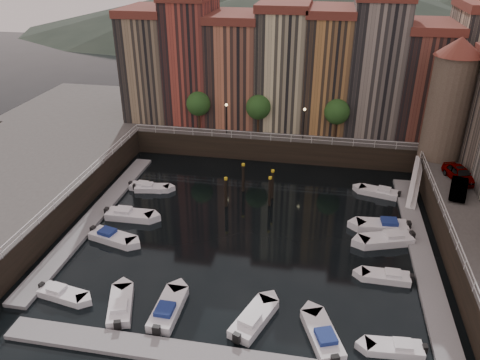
% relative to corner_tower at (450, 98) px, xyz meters
% --- Properties ---
extents(ground, '(200.00, 200.00, 0.00)m').
position_rel_corner_tower_xyz_m(ground, '(-20.00, -14.50, -10.19)').
color(ground, black).
rests_on(ground, ground).
extents(quay_far, '(80.00, 20.00, 3.00)m').
position_rel_corner_tower_xyz_m(quay_far, '(-20.00, 11.50, -8.69)').
color(quay_far, black).
rests_on(quay_far, ground).
extents(dock_left, '(2.00, 28.00, 0.35)m').
position_rel_corner_tower_xyz_m(dock_left, '(-36.20, -15.50, -10.02)').
color(dock_left, gray).
rests_on(dock_left, ground).
extents(dock_right, '(2.00, 28.00, 0.35)m').
position_rel_corner_tower_xyz_m(dock_right, '(-3.80, -15.50, -10.02)').
color(dock_right, gray).
rests_on(dock_right, ground).
extents(dock_near, '(30.00, 2.00, 0.35)m').
position_rel_corner_tower_xyz_m(dock_near, '(-20.00, -31.50, -10.02)').
color(dock_near, gray).
rests_on(dock_near, ground).
extents(mountains, '(145.00, 100.00, 18.00)m').
position_rel_corner_tower_xyz_m(mountains, '(-18.28, 95.50, -2.28)').
color(mountains, '#2D382D').
rests_on(mountains, ground).
extents(far_terrace, '(48.70, 10.30, 17.50)m').
position_rel_corner_tower_xyz_m(far_terrace, '(-16.69, 9.00, 0.76)').
color(far_terrace, '#8B7658').
rests_on(far_terrace, quay_far).
extents(corner_tower, '(5.20, 5.20, 13.80)m').
position_rel_corner_tower_xyz_m(corner_tower, '(0.00, 0.00, 0.00)').
color(corner_tower, '#6B5B4C').
rests_on(corner_tower, quay_right).
extents(promenade_trees, '(21.20, 3.20, 5.20)m').
position_rel_corner_tower_xyz_m(promenade_trees, '(-21.33, 3.70, -3.61)').
color(promenade_trees, black).
rests_on(promenade_trees, quay_far).
extents(street_lamps, '(10.36, 0.36, 4.18)m').
position_rel_corner_tower_xyz_m(street_lamps, '(-21.00, 2.70, -4.30)').
color(street_lamps, black).
rests_on(street_lamps, quay_far).
extents(railings, '(36.08, 34.04, 0.52)m').
position_rel_corner_tower_xyz_m(railings, '(-20.00, -9.62, -6.41)').
color(railings, white).
rests_on(railings, ground).
extents(gangway, '(2.78, 8.32, 3.73)m').
position_rel_corner_tower_xyz_m(gangway, '(-2.90, -4.50, -8.28)').
color(gangway, white).
rests_on(gangway, ground).
extents(mooring_pilings, '(5.02, 4.14, 3.78)m').
position_rel_corner_tower_xyz_m(mooring_pilings, '(-20.62, -8.93, -8.54)').
color(mooring_pilings, black).
rests_on(mooring_pilings, ground).
extents(boat_left_0, '(4.36, 2.24, 0.98)m').
position_rel_corner_tower_xyz_m(boat_left_0, '(-33.19, -27.54, -9.86)').
color(boat_left_0, white).
rests_on(boat_left_0, ground).
extents(boat_left_1, '(5.00, 2.87, 1.12)m').
position_rel_corner_tower_xyz_m(boat_left_1, '(-32.64, -19.24, -9.82)').
color(boat_left_1, white).
rests_on(boat_left_1, ground).
extents(boat_left_2, '(5.14, 1.95, 1.18)m').
position_rel_corner_tower_xyz_m(boat_left_2, '(-32.65, -15.10, -9.80)').
color(boat_left_2, white).
rests_on(boat_left_2, ground).
extents(boat_left_3, '(4.23, 2.14, 0.95)m').
position_rel_corner_tower_xyz_m(boat_left_3, '(-32.50, -8.87, -9.87)').
color(boat_left_3, white).
rests_on(boat_left_3, ground).
extents(boat_left_4, '(4.14, 1.67, 0.94)m').
position_rel_corner_tower_xyz_m(boat_left_4, '(-33.19, -8.72, -9.88)').
color(boat_left_4, white).
rests_on(boat_left_4, ground).
extents(boat_right_0, '(4.21, 1.79, 0.96)m').
position_rel_corner_tower_xyz_m(boat_right_0, '(-7.37, -28.49, -9.87)').
color(boat_right_0, white).
rests_on(boat_right_0, ground).
extents(boat_right_1, '(4.25, 1.59, 0.98)m').
position_rel_corner_tower_xyz_m(boat_right_1, '(-7.24, -20.51, -9.87)').
color(boat_right_1, white).
rests_on(boat_right_1, ground).
extents(boat_right_2, '(5.40, 3.42, 1.21)m').
position_rel_corner_tower_xyz_m(boat_right_2, '(-6.72, -14.89, -9.78)').
color(boat_right_2, white).
rests_on(boat_right_2, ground).
extents(boat_right_3, '(5.30, 2.28, 1.20)m').
position_rel_corner_tower_xyz_m(boat_right_3, '(-6.89, -12.44, -9.79)').
color(boat_right_3, white).
rests_on(boat_right_3, ground).
extents(boat_right_4, '(4.68, 2.69, 1.05)m').
position_rel_corner_tower_xyz_m(boat_right_4, '(-6.67, -5.16, -9.84)').
color(boat_right_4, white).
rests_on(boat_right_4, ground).
extents(boat_near_0, '(3.06, 4.88, 1.10)m').
position_rel_corner_tower_xyz_m(boat_near_0, '(-27.96, -28.08, -9.82)').
color(boat_near_0, white).
rests_on(boat_near_0, ground).
extents(boat_near_1, '(1.93, 5.13, 1.18)m').
position_rel_corner_tower_xyz_m(boat_near_1, '(-24.21, -27.81, -9.80)').
color(boat_near_1, white).
rests_on(boat_near_1, ground).
extents(boat_near_2, '(3.38, 5.15, 1.16)m').
position_rel_corner_tower_xyz_m(boat_near_2, '(-17.59, -27.65, -9.80)').
color(boat_near_2, white).
rests_on(boat_near_2, ground).
extents(boat_near_3, '(3.45, 5.18, 1.17)m').
position_rel_corner_tower_xyz_m(boat_near_3, '(-12.41, -28.37, -9.80)').
color(boat_near_3, white).
rests_on(boat_near_3, ground).
extents(car_a, '(3.24, 5.00, 1.58)m').
position_rel_corner_tower_xyz_m(car_a, '(0.97, -6.23, -6.40)').
color(car_a, gray).
rests_on(car_a, quay_right).
extents(car_b, '(2.60, 4.59, 1.43)m').
position_rel_corner_tower_xyz_m(car_b, '(0.18, -9.52, -6.48)').
color(car_b, gray).
rests_on(car_b, quay_right).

